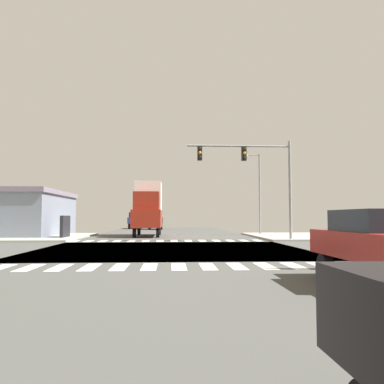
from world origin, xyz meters
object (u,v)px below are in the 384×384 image
(sedan_leading_2, at_px, (377,241))
(box_truck_middle_1, at_px, (148,207))
(suv_outer_4, at_px, (156,219))
(suv_crossing_3, at_px, (136,219))
(traffic_signal_mast, at_px, (251,166))
(street_lamp, at_px, (257,186))

(sedan_leading_2, distance_m, box_truck_middle_1, 26.99)
(suv_outer_4, bearing_deg, box_truck_middle_1, 90.00)
(suv_crossing_3, distance_m, sedan_leading_2, 49.49)
(traffic_signal_mast, bearing_deg, street_lamp, 74.95)
(traffic_signal_mast, bearing_deg, suv_crossing_3, 109.73)
(suv_outer_4, bearing_deg, sedan_leading_2, 98.89)
(sedan_leading_2, bearing_deg, street_lamp, 83.44)
(suv_crossing_3, xyz_separation_m, suv_outer_4, (3.00, -3.72, 0.00))
(suv_crossing_3, bearing_deg, sedan_leading_2, 101.66)
(traffic_signal_mast, relative_size, sedan_leading_2, 1.75)
(sedan_leading_2, height_order, suv_outer_4, suv_outer_4)
(sedan_leading_2, height_order, box_truck_middle_1, box_truck_middle_1)
(suv_outer_4, bearing_deg, traffic_signal_mast, 106.46)
(traffic_signal_mast, height_order, suv_crossing_3, traffic_signal_mast)
(suv_crossing_3, xyz_separation_m, sedan_leading_2, (10.00, -48.46, -0.28))
(traffic_signal_mast, bearing_deg, sedan_leading_2, -92.40)
(suv_crossing_3, xyz_separation_m, box_truck_middle_1, (3.00, -22.44, 1.17))
(traffic_signal_mast, xyz_separation_m, box_truck_middle_1, (-7.77, 7.59, -2.77))
(street_lamp, height_order, suv_crossing_3, street_lamp)
(street_lamp, xyz_separation_m, suv_crossing_3, (-13.13, 21.27, -3.20))
(suv_crossing_3, relative_size, sedan_leading_2, 1.07)
(street_lamp, relative_size, box_truck_middle_1, 1.06)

